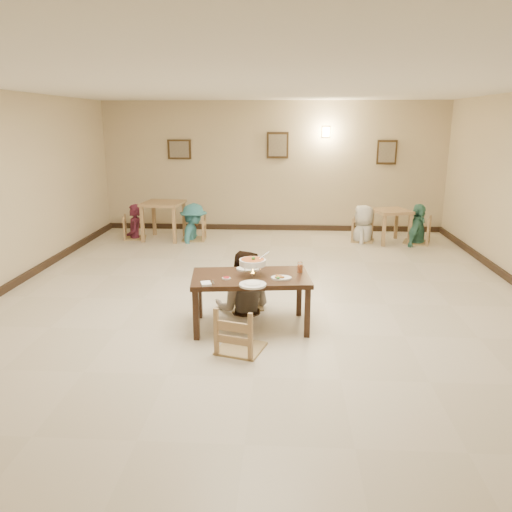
# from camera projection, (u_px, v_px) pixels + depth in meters

# --- Properties ---
(floor) EXTENTS (10.00, 10.00, 0.00)m
(floor) POSITION_uv_depth(u_px,v_px,m) (263.00, 302.00, 7.26)
(floor) COLOR beige
(floor) RESTS_ON ground
(ceiling) EXTENTS (10.00, 10.00, 0.00)m
(ceiling) POSITION_uv_depth(u_px,v_px,m) (264.00, 84.00, 6.47)
(ceiling) COLOR white
(ceiling) RESTS_ON wall_back
(wall_back) EXTENTS (10.00, 0.00, 10.00)m
(wall_back) POSITION_uv_depth(u_px,v_px,m) (273.00, 167.00, 11.68)
(wall_back) COLOR beige
(wall_back) RESTS_ON floor
(wall_front) EXTENTS (10.00, 0.00, 10.00)m
(wall_front) POSITION_uv_depth(u_px,v_px,m) (209.00, 383.00, 2.05)
(wall_front) COLOR beige
(wall_front) RESTS_ON floor
(baseboard_back) EXTENTS (8.00, 0.06, 0.12)m
(baseboard_back) POSITION_uv_depth(u_px,v_px,m) (273.00, 227.00, 12.03)
(baseboard_back) COLOR black
(baseboard_back) RESTS_ON floor
(picture_a) EXTENTS (0.55, 0.04, 0.45)m
(picture_a) POSITION_uv_depth(u_px,v_px,m) (179.00, 149.00, 11.66)
(picture_a) COLOR #342414
(picture_a) RESTS_ON wall_back
(picture_b) EXTENTS (0.50, 0.04, 0.60)m
(picture_b) POSITION_uv_depth(u_px,v_px,m) (278.00, 145.00, 11.50)
(picture_b) COLOR #342414
(picture_b) RESTS_ON wall_back
(picture_c) EXTENTS (0.45, 0.04, 0.55)m
(picture_c) POSITION_uv_depth(u_px,v_px,m) (387.00, 152.00, 11.40)
(picture_c) COLOR #342414
(picture_c) RESTS_ON wall_back
(wall_sconce) EXTENTS (0.16, 0.05, 0.22)m
(wall_sconce) POSITION_uv_depth(u_px,v_px,m) (326.00, 132.00, 11.36)
(wall_sconce) COLOR #FFD88C
(wall_sconce) RESTS_ON wall_back
(main_table) EXTENTS (1.54, 0.98, 0.68)m
(main_table) POSITION_uv_depth(u_px,v_px,m) (251.00, 282.00, 6.22)
(main_table) COLOR #342015
(main_table) RESTS_ON floor
(chair_far) EXTENTS (0.44, 0.44, 0.93)m
(chair_far) POSITION_uv_depth(u_px,v_px,m) (246.00, 276.00, 6.93)
(chair_far) COLOR tan
(chair_far) RESTS_ON floor
(chair_near) EXTENTS (0.49, 0.49, 1.04)m
(chair_near) POSITION_uv_depth(u_px,v_px,m) (240.00, 307.00, 5.60)
(chair_near) COLOR tan
(chair_near) RESTS_ON floor
(main_diner) EXTENTS (0.87, 0.70, 1.69)m
(main_diner) POSITION_uv_depth(u_px,v_px,m) (243.00, 251.00, 6.74)
(main_diner) COLOR gray
(main_diner) RESTS_ON floor
(curry_warmer) EXTENTS (0.37, 0.33, 0.30)m
(curry_warmer) POSITION_uv_depth(u_px,v_px,m) (253.00, 263.00, 6.15)
(curry_warmer) COLOR silver
(curry_warmer) RESTS_ON main_table
(rice_plate_far) EXTENTS (0.30, 0.30, 0.07)m
(rice_plate_far) POSITION_uv_depth(u_px,v_px,m) (248.00, 269.00, 6.44)
(rice_plate_far) COLOR white
(rice_plate_far) RESTS_ON main_table
(rice_plate_near) EXTENTS (0.32, 0.32, 0.07)m
(rice_plate_near) POSITION_uv_depth(u_px,v_px,m) (253.00, 284.00, 5.82)
(rice_plate_near) COLOR white
(rice_plate_near) RESTS_ON main_table
(fried_plate) EXTENTS (0.25, 0.25, 0.06)m
(fried_plate) POSITION_uv_depth(u_px,v_px,m) (281.00, 277.00, 6.07)
(fried_plate) COLOR white
(fried_plate) RESTS_ON main_table
(chili_dish) EXTENTS (0.10, 0.10, 0.02)m
(chili_dish) POSITION_uv_depth(u_px,v_px,m) (226.00, 278.00, 6.07)
(chili_dish) COLOR white
(chili_dish) RESTS_ON main_table
(napkin_cutlery) EXTENTS (0.17, 0.24, 0.03)m
(napkin_cutlery) POSITION_uv_depth(u_px,v_px,m) (206.00, 284.00, 5.85)
(napkin_cutlery) COLOR white
(napkin_cutlery) RESTS_ON main_table
(drink_glass) EXTENTS (0.07, 0.07, 0.13)m
(drink_glass) POSITION_uv_depth(u_px,v_px,m) (300.00, 268.00, 6.32)
(drink_glass) COLOR white
(drink_glass) RESTS_ON main_table
(bg_table_left) EXTENTS (0.91, 0.91, 0.83)m
(bg_table_left) POSITION_uv_depth(u_px,v_px,m) (163.00, 208.00, 10.92)
(bg_table_left) COLOR #A88156
(bg_table_left) RESTS_ON floor
(bg_table_right) EXTENTS (0.88, 0.88, 0.71)m
(bg_table_right) POSITION_uv_depth(u_px,v_px,m) (391.00, 216.00, 10.67)
(bg_table_right) COLOR #A88156
(bg_table_right) RESTS_ON floor
(bg_chair_ll) EXTENTS (0.47, 0.47, 0.99)m
(bg_chair_ll) POSITION_uv_depth(u_px,v_px,m) (134.00, 217.00, 11.04)
(bg_chair_ll) COLOR tan
(bg_chair_ll) RESTS_ON floor
(bg_chair_lr) EXTENTS (0.49, 0.49, 1.05)m
(bg_chair_lr) POSITION_uv_depth(u_px,v_px,m) (193.00, 216.00, 10.90)
(bg_chair_lr) COLOR tan
(bg_chair_lr) RESTS_ON floor
(bg_chair_rl) EXTENTS (0.46, 0.46, 0.97)m
(bg_chair_rl) POSITION_uv_depth(u_px,v_px,m) (364.00, 219.00, 10.79)
(bg_chair_rl) COLOR tan
(bg_chair_rl) RESTS_ON floor
(bg_chair_rr) EXTENTS (0.51, 0.51, 1.10)m
(bg_chair_rr) POSITION_uv_depth(u_px,v_px,m) (418.00, 218.00, 10.61)
(bg_chair_rr) COLOR tan
(bg_chair_rr) RESTS_ON floor
(bg_diner_a) EXTENTS (0.51, 0.64, 1.54)m
(bg_diner_a) POSITION_uv_depth(u_px,v_px,m) (133.00, 204.00, 10.97)
(bg_diner_a) COLOR #531C30
(bg_diner_a) RESTS_ON floor
(bg_diner_b) EXTENTS (0.65, 1.07, 1.62)m
(bg_diner_b) POSITION_uv_depth(u_px,v_px,m) (193.00, 204.00, 10.83)
(bg_diner_b) COLOR teal
(bg_diner_b) RESTS_ON floor
(bg_diner_c) EXTENTS (0.67, 0.87, 1.59)m
(bg_diner_c) POSITION_uv_depth(u_px,v_px,m) (364.00, 205.00, 10.71)
(bg_diner_c) COLOR silver
(bg_diner_c) RESTS_ON floor
(bg_diner_d) EXTENTS (0.84, 1.07, 1.70)m
(bg_diner_d) POSITION_uv_depth(u_px,v_px,m) (419.00, 204.00, 10.53)
(bg_diner_d) COLOR teal
(bg_diner_d) RESTS_ON floor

